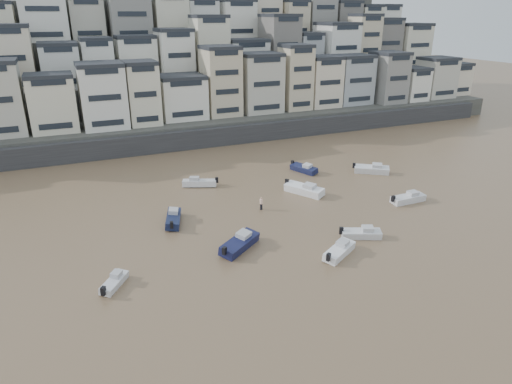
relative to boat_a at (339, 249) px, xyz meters
name	(u,v)px	position (x,y,z in m)	size (l,w,h in m)	color
harbor_wall	(188,139)	(-3.54, 45.83, 1.05)	(140.00, 3.00, 3.50)	#38383A
hillside	(161,57)	(1.19, 85.67, 12.30)	(141.04, 66.00, 50.00)	#4C4C47
boat_a	(339,249)	(0.00, 0.00, 0.00)	(5.17, 1.69, 1.41)	white
boat_b	(361,232)	(4.55, 2.46, -0.04)	(4.86, 1.59, 1.32)	silver
boat_c	(240,242)	(-9.08, 5.47, 0.13)	(6.09, 1.99, 1.66)	#13173D
boat_d	(408,197)	(16.49, 8.58, 0.03)	(5.38, 1.76, 1.47)	silver
boat_e	(304,188)	(5.15, 16.79, 0.15)	(6.25, 2.05, 1.71)	white
boat_f	(173,217)	(-14.02, 14.77, 0.05)	(5.52, 1.81, 1.51)	#121A39
boat_g	(372,168)	(19.32, 20.31, 0.10)	(5.87, 1.92, 1.60)	silver
boat_h	(199,181)	(-7.44, 25.59, 0.03)	(5.39, 1.76, 1.47)	silver
boat_i	(304,168)	(9.69, 25.04, 0.00)	(5.16, 1.69, 1.41)	#13183B
boat_j	(114,281)	(-22.44, 3.44, -0.16)	(4.01, 1.31, 1.09)	silver
person_pink	(261,203)	(-2.64, 14.15, 0.17)	(0.44, 0.44, 1.74)	beige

